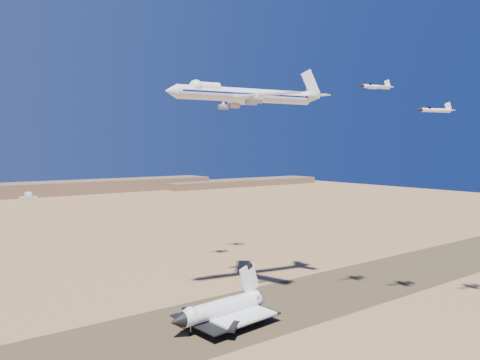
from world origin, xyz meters
TOP-DOWN VIEW (x-y plane):
  - ground at (0.00, 0.00)m, footprint 1200.00×1200.00m
  - runway at (0.00, 0.00)m, footprint 600.00×50.00m
  - ridgeline at (65.32, 527.31)m, footprint 960.00×90.00m
  - shuttle at (0.40, -4.14)m, footprint 43.02×28.82m
  - carrier_747 at (21.80, 11.74)m, footprint 71.56×54.23m
  - crew_a at (5.82, -11.24)m, footprint 0.54×0.68m
  - crew_b at (5.64, -12.37)m, footprint 0.63×0.95m
  - crew_c at (8.60, -12.09)m, footprint 1.03×0.71m
  - chase_jet_a at (56.35, -28.58)m, footprint 15.29×8.81m
  - chase_jet_b at (70.74, -45.09)m, footprint 16.12×9.45m
  - chase_jet_d at (35.73, 61.68)m, footprint 14.65×8.53m
  - chase_jet_e at (56.99, 72.82)m, footprint 13.98×8.24m

SIDE VIEW (x-z plane):
  - ground at x=0.00m, z-range 0.00..0.00m
  - runway at x=0.00m, z-range 0.00..0.06m
  - crew_c at x=8.60m, z-range 0.06..1.65m
  - crew_a at x=5.82m, z-range 0.06..1.70m
  - crew_b at x=5.64m, z-range 0.06..1.90m
  - shuttle at x=0.40m, z-range -4.89..16.25m
  - ridgeline at x=65.32m, z-range -1.37..16.63m
  - chase_jet_b at x=70.74m, z-range 77.71..81.83m
  - carrier_747 at x=21.80m, z-range 78.47..96.24m
  - chase_jet_a at x=56.35m, z-range 87.24..91.12m
  - chase_jet_d at x=35.73m, z-range 89.70..93.43m
  - chase_jet_e at x=56.99m, z-range 92.44..96.03m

